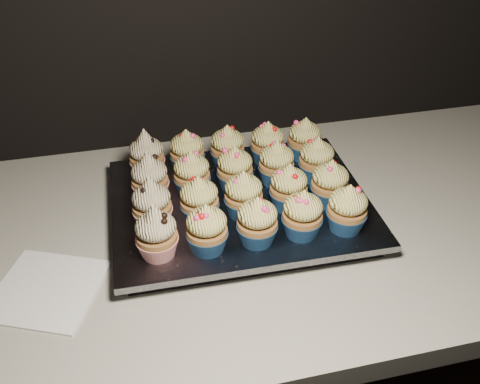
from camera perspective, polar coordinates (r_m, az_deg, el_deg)
The scene contains 25 objects.
cabinet at distance 1.31m, azimuth 9.88°, elevation -17.84°, with size 2.40×0.60×0.86m, color black.
worktop at distance 0.99m, azimuth 12.48°, elevation -2.16°, with size 2.44×0.64×0.04m, color beige.
napkin at distance 0.85m, azimuth -19.94°, elevation -9.77°, with size 0.15×0.15×0.00m, color white.
baking_tray at distance 0.93m, azimuth -0.00°, elevation -1.96°, with size 0.40×0.30×0.02m, color black.
foil_lining at distance 0.92m, azimuth -0.00°, elevation -1.12°, with size 0.43×0.34×0.01m, color silver.
cupcake_0 at distance 0.79m, azimuth -8.92°, elevation -4.37°, with size 0.06×0.06×0.10m.
cupcake_1 at distance 0.79m, azimuth -3.56°, elevation -4.00°, with size 0.06×0.06×0.08m.
cupcake_2 at distance 0.80m, azimuth 1.85°, elevation -3.19°, with size 0.06×0.06×0.08m.
cupcake_3 at distance 0.82m, azimuth 6.68°, elevation -2.41°, with size 0.06×0.06×0.08m.
cupcake_4 at distance 0.84m, azimuth 11.37°, elevation -1.81°, with size 0.06×0.06×0.08m.
cupcake_5 at distance 0.85m, azimuth -9.39°, elevation -1.30°, with size 0.06×0.06×0.10m.
cupcake_6 at distance 0.85m, azimuth -4.36°, elevation -0.91°, with size 0.06×0.06×0.08m.
cupcake_7 at distance 0.86m, azimuth 0.38°, elevation -0.33°, with size 0.06×0.06×0.08m.
cupcake_8 at distance 0.88m, azimuth 5.21°, elevation 0.46°, with size 0.06×0.06×0.08m.
cupcake_9 at distance 0.90m, azimuth 9.56°, elevation 0.90°, with size 0.06×0.06×0.08m.
cupcake_10 at distance 0.91m, azimuth -9.60°, elevation 1.47°, with size 0.06×0.06×0.10m.
cupcake_11 at distance 0.91m, azimuth -5.15°, elevation 1.90°, with size 0.06×0.06×0.08m.
cupcake_12 at distance 0.92m, azimuth -0.54°, elevation 2.46°, with size 0.06×0.06×0.08m.
cupcake_13 at distance 0.94m, azimuth 3.91°, elevation 3.03°, with size 0.06×0.06×0.08m.
cupcake_14 at distance 0.96m, azimuth 8.16°, elevation 3.42°, with size 0.06×0.06×0.08m.
cupcake_15 at distance 0.97m, azimuth -9.92°, elevation 3.86°, with size 0.06×0.06×0.10m.
cupcake_16 at distance 0.97m, azimuth -5.66°, elevation 4.28°, with size 0.06×0.06×0.08m.
cupcake_17 at distance 0.98m, azimuth -1.34°, elevation 4.78°, with size 0.06×0.06×0.08m.
cupcake_18 at distance 1.00m, azimuth 2.96°, elevation 5.18°, with size 0.06×0.06×0.08m.
cupcake_19 at distance 1.01m, azimuth 6.89°, elevation 5.58°, with size 0.06×0.06×0.08m.
Camera 1 is at (-0.39, 1.01, 1.48)m, focal length 40.00 mm.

